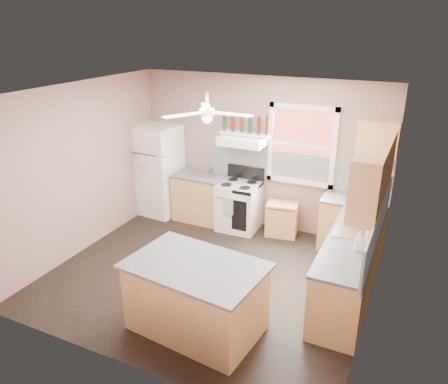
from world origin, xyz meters
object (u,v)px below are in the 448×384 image
at_px(refrigerator, 159,170).
at_px(toaster, 204,172).
at_px(island, 196,298).
at_px(stove, 239,206).
at_px(cart, 282,221).

relative_size(refrigerator, toaster, 6.19).
bearing_deg(island, toaster, 122.10).
height_order(refrigerator, toaster, refrigerator).
distance_m(refrigerator, stove, 1.73).
height_order(refrigerator, island, refrigerator).
xyz_separation_m(toaster, island, (1.32, -2.73, -0.56)).
relative_size(toaster, cart, 0.53).
relative_size(toaster, island, 0.19).
bearing_deg(island, stove, 109.42).
relative_size(refrigerator, stove, 2.01).
xyz_separation_m(cart, island, (-0.15, -2.84, 0.17)).
relative_size(stove, island, 0.57).
relative_size(refrigerator, cart, 3.28).
bearing_deg(cart, toaster, 174.93).
bearing_deg(cart, refrigerator, 172.27).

